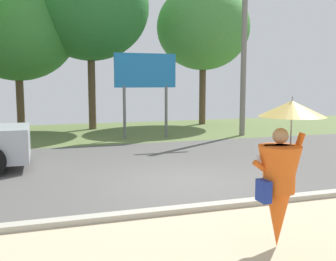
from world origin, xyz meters
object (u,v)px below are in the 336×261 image
monk_pedestrian (281,173)px  tree_right_mid (203,28)px  utility_pole (244,52)px  tree_left_far (90,7)px  tree_center_back (17,26)px  roadside_billboard (145,77)px

monk_pedestrian → tree_right_mid: 17.02m
monk_pedestrian → utility_pole: utility_pole is taller
monk_pedestrian → tree_left_far: 15.85m
utility_pole → tree_center_back: 10.59m
roadside_billboard → tree_right_mid: (4.39, 4.31, 2.71)m
monk_pedestrian → roadside_billboard: bearing=81.1°
utility_pole → tree_right_mid: size_ratio=0.91×
roadside_billboard → utility_pole: bearing=-7.7°
roadside_billboard → tree_right_mid: size_ratio=0.46×
monk_pedestrian → tree_left_far: bearing=89.0°
monk_pedestrian → utility_pole: 12.20m
utility_pole → tree_right_mid: bearing=88.0°
monk_pedestrian → utility_pole: (5.25, 10.71, 2.56)m
monk_pedestrian → tree_center_back: 16.55m
tree_right_mid → tree_center_back: bearing=-180.0°
monk_pedestrian → roadside_billboard: 11.42m
roadside_billboard → tree_left_far: bearing=114.5°
utility_pole → roadside_billboard: size_ratio=1.97×
roadside_billboard → tree_center_back: (-5.09, 4.30, 2.37)m
utility_pole → tree_right_mid: tree_right_mid is taller
roadside_billboard → tree_center_back: size_ratio=0.47×
tree_left_far → tree_right_mid: bearing=4.8°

